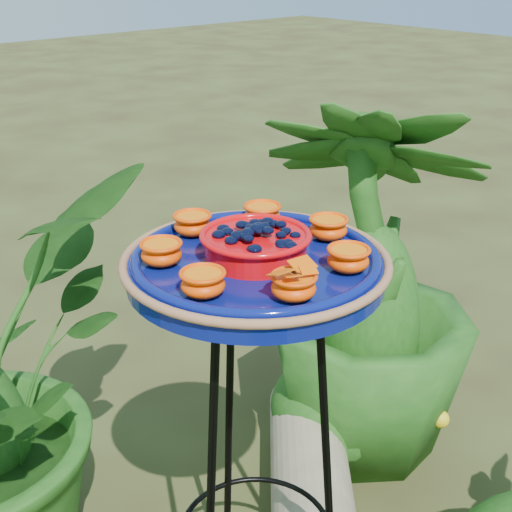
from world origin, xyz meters
name	(u,v)px	position (x,y,z in m)	size (l,w,h in m)	color
tripod_stand	(256,441)	(-0.14, 0.15, 0.53)	(0.39, 0.39, 0.86)	black
feeder_dish	(256,260)	(-0.14, 0.15, 0.90)	(0.55, 0.55, 0.10)	#08115F
driftwood_log	(310,470)	(0.23, 0.36, 0.10)	(0.21, 0.21, 0.63)	gray
shrub_back_right	(372,282)	(0.55, 0.44, 0.53)	(0.60, 0.60, 1.07)	#184612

